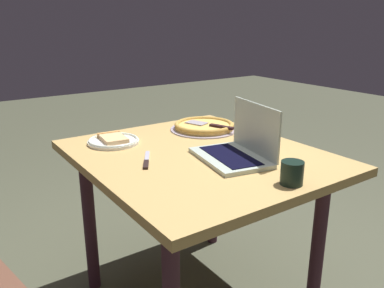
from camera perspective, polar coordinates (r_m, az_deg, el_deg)
The scene contains 6 objects.
dining_table at distance 1.78m, azimuth 0.93°, elevation -4.34°, with size 1.11×0.97×0.77m.
laptop at distance 1.67m, azimuth 6.69°, elevation -0.57°, with size 0.38×0.30×0.23m.
pizza_plate at distance 1.92m, azimuth -11.30°, elevation 0.53°, with size 0.24×0.24×0.04m.
pizza_tray at distance 2.11m, azimuth 1.77°, elevation 2.59°, with size 0.36×0.36×0.04m.
table_knife at distance 1.64m, azimuth -6.60°, elevation -2.50°, with size 0.20×0.13×0.01m.
drink_cup at distance 1.45m, azimuth 14.24°, elevation -4.03°, with size 0.08×0.08×0.09m.
Camera 1 is at (1.35, -0.96, 1.33)m, focal length 36.94 mm.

